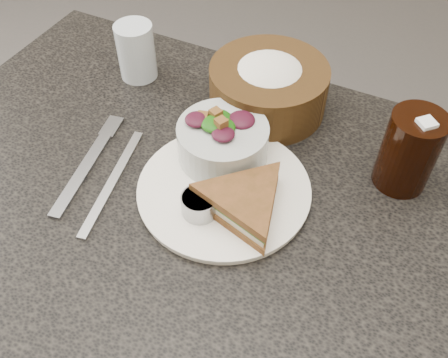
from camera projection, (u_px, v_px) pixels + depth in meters
dining_table at (207, 314)px, 1.02m from camera, size 1.00×0.70×0.75m
dinner_plate at (224, 190)px, 0.74m from camera, size 0.25×0.25×0.01m
sandwich at (244, 203)px, 0.69m from camera, size 0.20×0.20×0.04m
salad_bowl at (223, 137)px, 0.75m from camera, size 0.17×0.17×0.08m
dressing_ramekin at (200, 204)px, 0.70m from camera, size 0.07×0.07×0.03m
orange_wedge at (247, 161)px, 0.76m from camera, size 0.08×0.08×0.03m
fork at (85, 168)px, 0.78m from camera, size 0.06×0.20×0.01m
knife at (113, 181)px, 0.76m from camera, size 0.06×0.22×0.00m
bread_basket at (269, 81)px, 0.83m from camera, size 0.26×0.26×0.11m
cola_glass at (410, 148)px, 0.71m from camera, size 0.10×0.10×0.14m
water_glass at (136, 51)px, 0.90m from camera, size 0.07×0.07×0.10m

